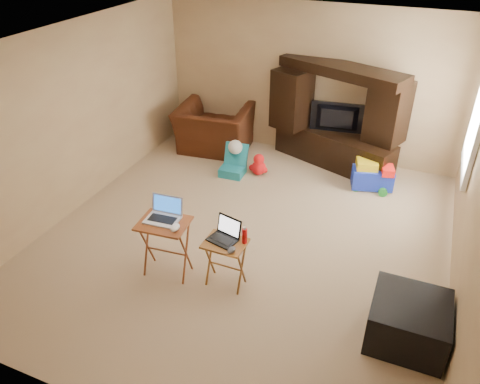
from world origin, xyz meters
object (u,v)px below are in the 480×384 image
at_px(tray_table_right, 225,263).
at_px(laptop_left, 162,211).
at_px(child_rocker, 233,161).
at_px(entertainment_center, 337,117).
at_px(tray_table_left, 166,248).
at_px(push_toy, 373,175).
at_px(ottoman, 408,322).
at_px(television, 337,119).
at_px(laptop_right, 222,232).
at_px(plush_toy, 259,164).
at_px(recliner, 214,129).
at_px(mouse_right, 231,250).
at_px(water_bottle, 245,236).
at_px(mouse_left, 175,228).

bearing_deg(tray_table_right, laptop_left, -175.09).
distance_m(child_rocker, laptop_left, 2.51).
relative_size(entertainment_center, tray_table_left, 2.86).
bearing_deg(push_toy, child_rocker, 176.23).
bearing_deg(ottoman, tray_table_left, -178.95).
bearing_deg(television, laptop_right, 74.84).
distance_m(entertainment_center, plush_toy, 1.46).
height_order(recliner, tray_table_left, recliner).
relative_size(child_rocker, laptop_left, 1.32).
bearing_deg(child_rocker, laptop_left, -87.99).
bearing_deg(recliner, tray_table_left, 99.63).
height_order(laptop_left, mouse_right, laptop_left).
relative_size(laptop_right, water_bottle, 1.70).
xyz_separation_m(tray_table_right, laptop_right, (-0.04, 0.02, 0.41)).
bearing_deg(mouse_right, recliner, 118.50).
height_order(child_rocker, tray_table_right, tray_table_right).
bearing_deg(plush_toy, mouse_right, -75.24).
bearing_deg(mouse_right, child_rocker, 113.48).
bearing_deg(mouse_right, tray_table_right, 137.29).
xyz_separation_m(ottoman, tray_table_left, (-2.69, -0.05, 0.12)).
xyz_separation_m(television, ottoman, (1.55, -3.42, -0.57)).
bearing_deg(plush_toy, recliner, 152.29).
distance_m(laptop_left, water_bottle, 0.96).
height_order(plush_toy, tray_table_right, tray_table_right).
height_order(plush_toy, mouse_left, mouse_left).
relative_size(mouse_right, water_bottle, 0.66).
height_order(child_rocker, push_toy, child_rocker).
xyz_separation_m(push_toy, tray_table_right, (-1.18, -2.81, 0.06)).
bearing_deg(tray_table_left, push_toy, 51.88).
bearing_deg(ottoman, recliner, 138.91).
distance_m(plush_toy, mouse_right, 2.80).
bearing_deg(tray_table_right, tray_table_left, -172.50).
height_order(recliner, laptop_right, laptop_right).
relative_size(entertainment_center, tray_table_right, 3.49).
height_order(plush_toy, push_toy, push_toy).
bearing_deg(television, push_toy, 135.77).
height_order(entertainment_center, water_bottle, entertainment_center).
height_order(entertainment_center, laptop_left, entertainment_center).
distance_m(ottoman, water_bottle, 1.84).
relative_size(television, tray_table_left, 1.19).
distance_m(recliner, mouse_left, 3.46).
bearing_deg(mouse_right, mouse_left, -176.73).
xyz_separation_m(push_toy, laptop_right, (-1.22, -2.79, 0.48)).
distance_m(entertainment_center, mouse_right, 3.52).
xyz_separation_m(child_rocker, plush_toy, (0.38, 0.17, -0.07)).
distance_m(television, recliner, 2.11).
bearing_deg(laptop_left, mouse_left, -29.05).
height_order(ottoman, tray_table_left, tray_table_left).
relative_size(television, ottoman, 1.16).
distance_m(entertainment_center, television, 0.03).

